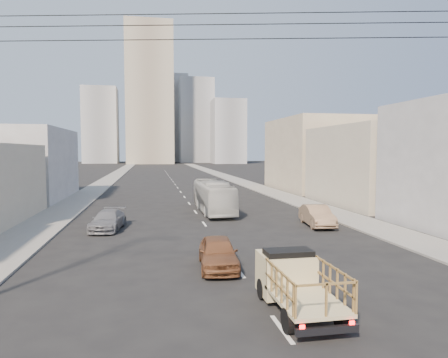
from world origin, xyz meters
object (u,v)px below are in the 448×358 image
object	(u,v)px
sedan_tan	(317,216)
sedan_grey	(108,220)
city_bus	(213,196)
sedan_brown	(218,253)
flatbed_pickup	(296,279)

from	to	relation	value
sedan_tan	sedan_grey	distance (m)	14.91
sedan_tan	sedan_grey	world-z (taller)	sedan_tan
city_bus	sedan_tan	xyz separation A→B (m)	(6.41, -7.98, -0.65)
sedan_brown	sedan_grey	size ratio (longest dim) A/B	0.92
flatbed_pickup	sedan_tan	world-z (taller)	flatbed_pickup
sedan_brown	sedan_tan	size ratio (longest dim) A/B	0.93
sedan_tan	sedan_grey	bearing A→B (deg)	-178.42
sedan_brown	sedan_tan	world-z (taller)	sedan_tan
city_bus	sedan_grey	world-z (taller)	city_bus
flatbed_pickup	sedan_tan	distance (m)	16.07
flatbed_pickup	sedan_brown	xyz separation A→B (m)	(-1.81, 5.38, -0.37)
sedan_brown	sedan_tan	distance (m)	12.66
city_bus	sedan_grey	xyz separation A→B (m)	(-8.45, -6.71, -0.73)
city_bus	sedan_brown	world-z (taller)	city_bus
flatbed_pickup	city_bus	size ratio (longest dim) A/B	0.44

